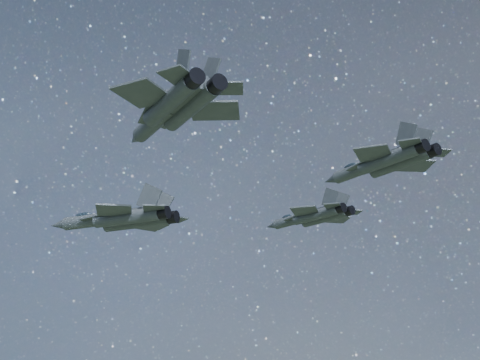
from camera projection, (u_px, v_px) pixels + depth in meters
The scene contains 4 objects.
jet_lead at pixel (122, 219), 87.80m from camera, with size 20.34×13.92×5.11m.
jet_left at pixel (314, 216), 89.07m from camera, with size 15.47×10.66×3.88m.
jet_right at pixel (174, 107), 64.99m from camera, with size 19.31×12.69×4.96m.
jet_slot at pixel (385, 162), 68.08m from camera, with size 15.44×10.41×3.89m.
Camera 1 is at (47.09, -56.13, 128.00)m, focal length 50.00 mm.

